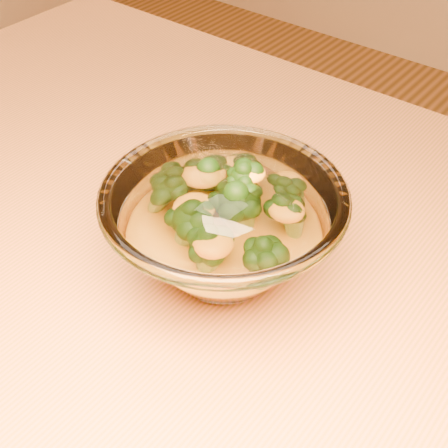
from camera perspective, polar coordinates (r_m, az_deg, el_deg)
name	(u,v)px	position (r m, az deg, el deg)	size (l,w,h in m)	color
table	(197,296)	(0.75, -2.46, -6.56)	(1.20, 0.80, 0.75)	#B76037
glass_bowl	(224,228)	(0.60, 0.00, -0.36)	(0.23, 0.23, 0.10)	white
cheese_sauce	(224,245)	(0.62, 0.00, -1.89)	(0.14, 0.14, 0.04)	#FFB215
broccoli_heap	(222,207)	(0.60, -0.18, 1.57)	(0.17, 0.15, 0.07)	black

